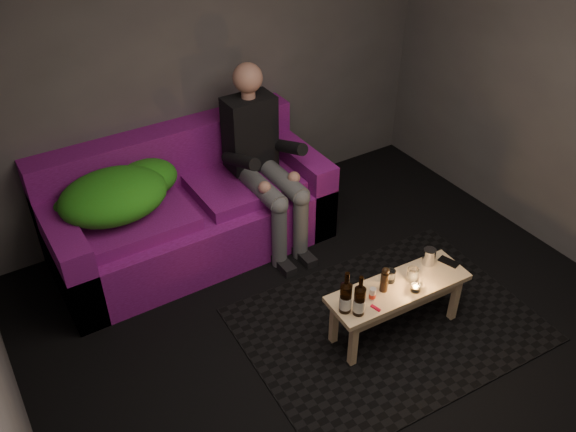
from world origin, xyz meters
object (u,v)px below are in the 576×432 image
coffee_table (398,294)px  beer_bottle_b (359,300)px  sofa (188,211)px  beer_bottle_a (346,297)px  steel_cup (429,257)px  person (262,156)px

coffee_table → beer_bottle_b: size_ratio=3.38×
sofa → beer_bottle_b: (0.41, -1.66, 0.18)m
coffee_table → beer_bottle_a: bearing=179.2°
beer_bottle_b → steel_cup: beer_bottle_b is taller
steel_cup → beer_bottle_b: bearing=-169.6°
sofa → beer_bottle_a: bearing=-77.7°
person → steel_cup: (0.52, -1.36, -0.28)m
sofa → coffee_table: 1.79m
person → steel_cup: size_ratio=12.06×
sofa → beer_bottle_a: 1.64m
beer_bottle_a → beer_bottle_b: beer_bottle_a is taller
person → beer_bottle_a: bearing=-99.3°
sofa → beer_bottle_b: size_ratio=7.20×
sofa → beer_bottle_a: size_ratio=6.96×
person → beer_bottle_a: person is taller
person → coffee_table: person is taller
sofa → beer_bottle_b: 1.72m
person → beer_bottle_b: person is taller
beer_bottle_a → coffee_table: bearing=-0.8°
sofa → coffee_table: bearing=-63.9°
beer_bottle_a → beer_bottle_b: 0.09m
sofa → person: 0.73m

